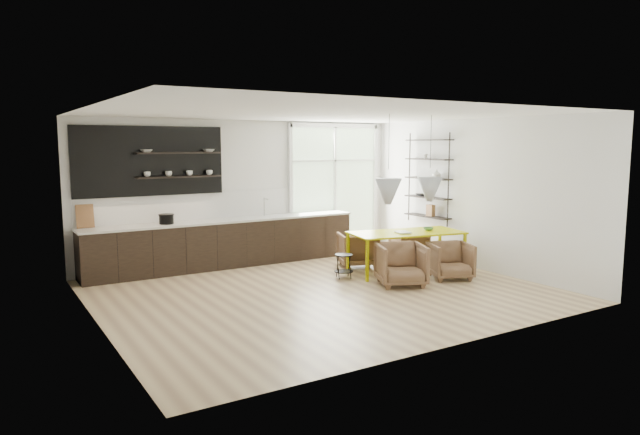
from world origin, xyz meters
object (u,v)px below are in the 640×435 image
(dining_table, at_px, (406,235))
(wire_stool, at_px, (344,263))
(armchair_back_left, at_px, (358,249))
(armchair_back_right, at_px, (409,247))
(armchair_front_left, at_px, (401,264))
(armchair_front_right, at_px, (450,261))

(dining_table, height_order, wire_stool, dining_table)
(armchair_back_left, height_order, armchair_back_right, armchair_back_left)
(armchair_back_right, height_order, armchair_front_left, armchair_front_left)
(armchair_back_left, xyz_separation_m, armchair_front_right, (0.81, -1.74, -0.01))
(armchair_front_left, xyz_separation_m, wire_stool, (-0.54, 0.96, -0.09))
(armchair_back_right, bearing_deg, armchair_back_left, 4.36)
(armchair_back_right, relative_size, armchair_front_right, 0.93)
(armchair_back_right, xyz_separation_m, armchair_front_right, (-0.32, -1.52, 0.02))
(armchair_back_left, bearing_deg, armchair_back_right, -169.69)
(dining_table, relative_size, wire_stool, 5.21)
(armchair_front_left, height_order, wire_stool, armchair_front_left)
(armchair_back_left, bearing_deg, dining_table, 138.30)
(armchair_back_right, bearing_deg, armchair_front_right, 93.65)
(armchair_front_left, bearing_deg, armchair_back_right, 69.67)
(armchair_front_right, distance_m, wire_stool, 1.92)
(armchair_front_left, bearing_deg, armchair_back_left, 104.81)
(dining_table, distance_m, armchair_front_right, 0.97)
(dining_table, xyz_separation_m, armchair_back_left, (-0.46, 0.92, -0.38))
(dining_table, xyz_separation_m, wire_stool, (-1.27, 0.23, -0.44))
(armchair_back_left, xyz_separation_m, armchair_front_left, (-0.27, -1.66, 0.03))
(armchair_front_right, xyz_separation_m, wire_stool, (-1.61, 1.05, -0.05))
(dining_table, bearing_deg, armchair_back_right, 57.36)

